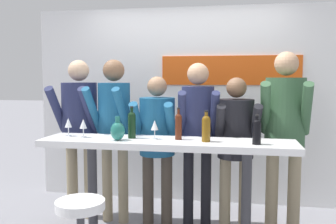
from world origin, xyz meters
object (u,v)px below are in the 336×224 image
object	(u,v)px
person_right	(285,122)
wine_glass_1	(83,124)
person_center_left	(157,135)
tasting_table	(167,159)
person_left	(114,122)
wine_bottle_2	(132,123)
wine_bottle_0	(178,125)
decorative_vase	(118,131)
wine_glass_2	(68,123)
wine_bottle_3	(257,130)
wine_bottle_1	(206,127)
person_center	(198,126)
person_center_right	(236,137)
person_far_left	(79,121)
wine_glass_0	(155,126)

from	to	relation	value
person_right	wine_glass_1	bearing A→B (deg)	-157.51
person_center_left	wine_glass_1	distance (m)	0.82
tasting_table	person_left	size ratio (longest dim) A/B	1.31
person_right	wine_bottle_2	xyz separation A→B (m)	(-1.45, -0.54, 0.02)
wine_bottle_0	decorative_vase	bearing A→B (deg)	-165.37
wine_glass_2	person_center_left	bearing A→B (deg)	31.74
person_center_left	wine_bottle_0	bearing A→B (deg)	-57.03
person_center_left	wine_bottle_3	world-z (taller)	person_center_left
wine_bottle_1	wine_glass_2	xyz separation A→B (m)	(-1.34, 0.07, -0.01)
wine_bottle_3	person_center	bearing A→B (deg)	131.39
person_center	wine_bottle_1	distance (m)	0.61
person_left	wine_bottle_2	bearing A→B (deg)	-49.35
wine_bottle_1	decorative_vase	bearing A→B (deg)	-174.83
wine_bottle_2	wine_bottle_3	size ratio (longest dim) A/B	1.18
wine_glass_2	wine_bottle_1	bearing A→B (deg)	-3.15
person_center_right	wine_bottle_0	xyz separation A→B (m)	(-0.52, -0.51, 0.18)
person_center_right	tasting_table	bearing A→B (deg)	-145.38
wine_bottle_2	wine_bottle_0	bearing A→B (deg)	0.11
person_center_left	person_right	size ratio (longest dim) A/B	0.87
wine_bottle_1	wine_glass_2	distance (m)	1.34
wine_bottle_0	wine_bottle_3	size ratio (longest dim) A/B	1.15
person_far_left	wine_glass_0	bearing A→B (deg)	-28.13
person_left	wine_glass_2	distance (m)	0.56
person_left	person_center_left	world-z (taller)	person_left
person_left	decorative_vase	xyz separation A→B (m)	(0.24, -0.62, -0.00)
person_center_right	person_right	distance (m)	0.51
tasting_table	person_far_left	xyz separation A→B (m)	(-1.10, 0.58, 0.26)
wine_bottle_0	person_right	bearing A→B (deg)	28.01
person_center	decorative_vase	distance (m)	0.93
wine_bottle_2	decorative_vase	size ratio (longest dim) A/B	1.37
person_center_left	wine_bottle_0	world-z (taller)	person_center_left
person_left	wine_bottle_1	distance (m)	1.17
person_center	person_center_right	world-z (taller)	person_center
person_center_right	person_right	world-z (taller)	person_right
wine_glass_2	wine_glass_0	bearing A→B (deg)	-1.81
wine_bottle_3	wine_glass_0	size ratio (longest dim) A/B	1.45
person_center_right	wine_bottle_0	bearing A→B (deg)	-142.53
person_left	wine_glass_2	xyz separation A→B (m)	(-0.30, -0.47, 0.03)
person_center	wine_bottle_3	xyz separation A→B (m)	(0.57, -0.65, 0.05)
wine_glass_2	person_left	bearing A→B (deg)	57.10
person_center_left	wine_bottle_1	world-z (taller)	person_center_left
wine_bottle_1	person_left	bearing A→B (deg)	152.28
wine_glass_1	decorative_vase	size ratio (longest dim) A/B	0.80
wine_glass_2	wine_glass_1	bearing A→B (deg)	-14.77
person_far_left	person_right	distance (m)	2.21
person_center	wine_bottle_0	xyz separation A→B (m)	(-0.12, -0.52, 0.07)
wine_bottle_3	person_left	bearing A→B (deg)	157.70
person_center_left	decorative_vase	bearing A→B (deg)	-109.36
person_far_left	wine_bottle_1	bearing A→B (deg)	-21.02
person_right	tasting_table	bearing A→B (deg)	-146.73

